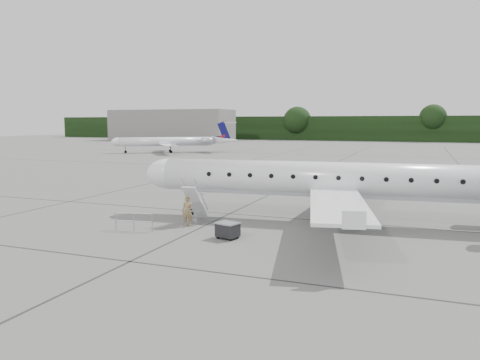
% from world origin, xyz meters
% --- Properties ---
extents(ground, '(320.00, 320.00, 0.00)m').
position_xyz_m(ground, '(0.00, 0.00, 0.00)').
color(ground, slate).
rests_on(ground, ground).
extents(treeline, '(260.00, 4.00, 8.00)m').
position_xyz_m(treeline, '(0.00, 130.00, 4.00)').
color(treeline, black).
rests_on(treeline, ground).
extents(terminal_building, '(40.00, 14.00, 10.00)m').
position_xyz_m(terminal_building, '(-70.00, 110.00, 5.00)').
color(terminal_building, slate).
rests_on(terminal_building, ground).
extents(main_regional_jet, '(30.58, 23.36, 7.36)m').
position_xyz_m(main_regional_jet, '(2.30, 2.26, 3.68)').
color(main_regional_jet, silver).
rests_on(main_regional_jet, ground).
extents(airstair, '(1.06, 2.29, 2.31)m').
position_xyz_m(airstair, '(-6.05, -0.74, 1.15)').
color(airstair, silver).
rests_on(airstair, ground).
extents(passenger, '(0.77, 0.63, 1.80)m').
position_xyz_m(passenger, '(-5.92, -2.00, 0.90)').
color(passenger, olive).
rests_on(passenger, ground).
extents(safety_railing, '(2.19, 0.42, 1.00)m').
position_xyz_m(safety_railing, '(-8.23, -4.08, 0.50)').
color(safety_railing, '#96999E').
rests_on(safety_railing, ground).
extents(baggage_cart, '(1.26, 1.12, 0.92)m').
position_xyz_m(baggage_cart, '(-2.62, -3.83, 0.46)').
color(baggage_cart, black).
rests_on(baggage_cart, ground).
extents(bg_regional_left, '(28.93, 26.99, 6.17)m').
position_xyz_m(bg_regional_left, '(-40.60, 55.56, 3.08)').
color(bg_regional_left, silver).
rests_on(bg_regional_left, ground).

